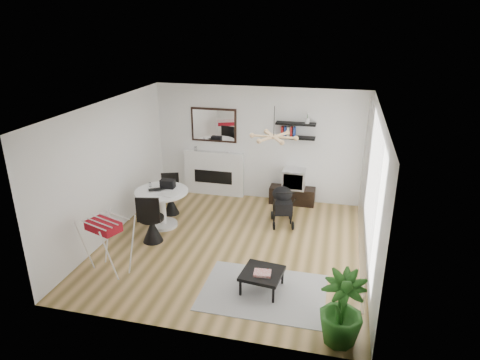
% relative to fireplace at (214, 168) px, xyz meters
% --- Properties ---
extents(floor, '(5.00, 5.00, 0.00)m').
position_rel_fireplace_xyz_m(floor, '(1.10, -2.42, -0.69)').
color(floor, brown).
rests_on(floor, ground).
extents(ceiling, '(5.00, 5.00, 0.00)m').
position_rel_fireplace_xyz_m(ceiling, '(1.10, -2.42, 2.01)').
color(ceiling, white).
rests_on(ceiling, wall_back).
extents(wall_back, '(5.00, 0.00, 5.00)m').
position_rel_fireplace_xyz_m(wall_back, '(1.10, 0.08, 0.66)').
color(wall_back, white).
rests_on(wall_back, floor).
extents(wall_left, '(0.00, 5.00, 5.00)m').
position_rel_fireplace_xyz_m(wall_left, '(-1.40, -2.42, 0.66)').
color(wall_left, white).
rests_on(wall_left, floor).
extents(wall_right, '(0.00, 5.00, 5.00)m').
position_rel_fireplace_xyz_m(wall_right, '(3.60, -2.42, 0.66)').
color(wall_right, white).
rests_on(wall_right, floor).
extents(sheer_curtain, '(0.04, 3.60, 2.60)m').
position_rel_fireplace_xyz_m(sheer_curtain, '(3.50, -2.22, 0.66)').
color(sheer_curtain, white).
rests_on(sheer_curtain, wall_right).
extents(fireplace, '(1.50, 0.17, 2.16)m').
position_rel_fireplace_xyz_m(fireplace, '(0.00, 0.00, 0.00)').
color(fireplace, white).
rests_on(fireplace, floor).
extents(shelf_lower, '(0.90, 0.25, 0.04)m').
position_rel_fireplace_xyz_m(shelf_lower, '(1.96, -0.05, 0.91)').
color(shelf_lower, black).
rests_on(shelf_lower, wall_back).
extents(shelf_upper, '(0.90, 0.25, 0.04)m').
position_rel_fireplace_xyz_m(shelf_upper, '(1.96, -0.05, 1.23)').
color(shelf_upper, black).
rests_on(shelf_upper, wall_back).
extents(pendant_lamp, '(0.90, 0.90, 0.10)m').
position_rel_fireplace_xyz_m(pendant_lamp, '(1.80, -2.12, 1.46)').
color(pendant_lamp, tan).
rests_on(pendant_lamp, ceiling).
extents(tv_console, '(1.06, 0.37, 0.40)m').
position_rel_fireplace_xyz_m(tv_console, '(1.96, -0.12, -0.49)').
color(tv_console, black).
rests_on(tv_console, floor).
extents(crt_tv, '(0.52, 0.45, 0.45)m').
position_rel_fireplace_xyz_m(crt_tv, '(1.99, -0.12, -0.06)').
color(crt_tv, silver).
rests_on(crt_tv, tv_console).
extents(dining_table, '(1.10, 1.10, 0.81)m').
position_rel_fireplace_xyz_m(dining_table, '(-0.54, -1.95, -0.15)').
color(dining_table, white).
rests_on(dining_table, floor).
extents(laptop, '(0.41, 0.37, 0.03)m').
position_rel_fireplace_xyz_m(laptop, '(-0.61, -1.98, 0.13)').
color(laptop, black).
rests_on(laptop, dining_table).
extents(black_bag, '(0.30, 0.18, 0.18)m').
position_rel_fireplace_xyz_m(black_bag, '(-0.47, -1.75, 0.21)').
color(black_bag, black).
rests_on(black_bag, dining_table).
extents(newspaper, '(0.40, 0.35, 0.01)m').
position_rel_fireplace_xyz_m(newspaper, '(-0.32, -2.09, 0.13)').
color(newspaper, white).
rests_on(newspaper, dining_table).
extents(drinking_glass, '(0.06, 0.06, 0.09)m').
position_rel_fireplace_xyz_m(drinking_glass, '(-0.86, -1.79, 0.17)').
color(drinking_glass, white).
rests_on(drinking_glass, dining_table).
extents(chair_far, '(0.47, 0.48, 0.90)m').
position_rel_fireplace_xyz_m(chair_far, '(-0.61, -1.32, -0.40)').
color(chair_far, black).
rests_on(chair_far, floor).
extents(chair_near, '(0.51, 0.53, 1.02)m').
position_rel_fireplace_xyz_m(chair_near, '(-0.47, -2.63, -0.36)').
color(chair_near, black).
rests_on(chair_near, floor).
extents(drying_rack, '(0.84, 0.82, 1.00)m').
position_rel_fireplace_xyz_m(drying_rack, '(-0.74, -3.77, -0.16)').
color(drying_rack, white).
rests_on(drying_rack, floor).
extents(stroller, '(0.60, 0.78, 0.88)m').
position_rel_fireplace_xyz_m(stroller, '(1.89, -1.21, -0.31)').
color(stroller, black).
rests_on(stroller, floor).
extents(rug, '(1.98, 1.43, 0.01)m').
position_rel_fireplace_xyz_m(rug, '(1.97, -3.76, -0.68)').
color(rug, '#989898').
rests_on(rug, floor).
extents(coffee_table, '(0.70, 0.70, 0.32)m').
position_rel_fireplace_xyz_m(coffee_table, '(1.93, -3.70, -0.38)').
color(coffee_table, black).
rests_on(coffee_table, rug).
extents(magazines, '(0.29, 0.23, 0.04)m').
position_rel_fireplace_xyz_m(magazines, '(1.94, -3.76, -0.33)').
color(magazines, '#B9302E').
rests_on(magazines, coffee_table).
extents(potted_plant, '(0.69, 0.69, 1.06)m').
position_rel_fireplace_xyz_m(potted_plant, '(3.17, -4.61, -0.15)').
color(potted_plant, '#225B1A').
rests_on(potted_plant, floor).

